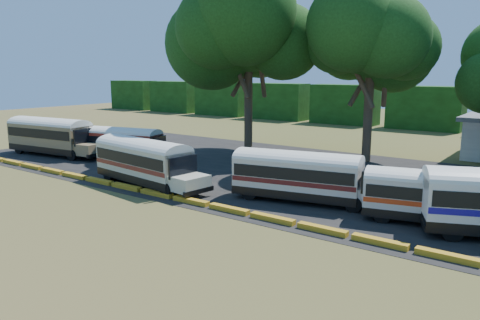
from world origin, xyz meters
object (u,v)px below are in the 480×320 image
Objects in this scene: tree_west at (249,26)px; bus_beige at (51,134)px; bus_cream_west at (145,159)px; bus_white_red at (439,195)px; bus_red at (125,141)px.

bus_beige is at bearing -141.23° from tree_west.
tree_west is (-1.52, 15.06, 10.40)m from bus_cream_west.
bus_white_red is at bearing -6.65° from bus_beige.
bus_beige reaches higher than bus_red.
bus_white_red is at bearing 16.22° from bus_cream_west.
bus_white_red is 0.55× the size of tree_west.
tree_west is at bearing 37.14° from bus_red.
bus_white_red is (28.26, -2.73, -0.04)m from bus_red.
bus_red is (7.42, 2.82, -0.39)m from bus_beige.
bus_beige is at bearing 166.85° from bus_white_red.
bus_beige is 21.70m from tree_west.
bus_red is 15.90m from tree_west.
bus_red reaches higher than bus_white_red.
bus_cream_west is (9.02, -5.89, 0.20)m from bus_red.
bus_white_red is (19.24, 3.16, -0.25)m from bus_cream_west.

